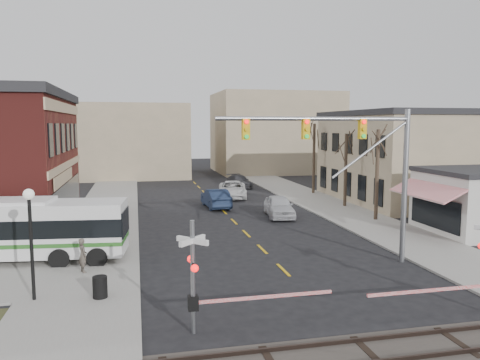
% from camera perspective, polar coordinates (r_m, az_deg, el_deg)
% --- Properties ---
extents(ground, '(160.00, 160.00, 0.00)m').
position_cam_1_polar(ground, '(22.03, 6.93, -12.39)').
color(ground, black).
rests_on(ground, ground).
extents(sidewalk_west, '(5.00, 60.00, 0.12)m').
position_cam_1_polar(sidewalk_west, '(40.32, -15.91, -3.72)').
color(sidewalk_west, gray).
rests_on(sidewalk_west, ground).
extents(sidewalk_east, '(5.00, 60.00, 0.12)m').
position_cam_1_polar(sidewalk_east, '(43.50, 9.96, -2.81)').
color(sidewalk_east, gray).
rests_on(sidewalk_east, ground).
extents(tan_building, '(20.30, 15.30, 8.50)m').
position_cam_1_polar(tan_building, '(49.19, 23.66, 2.75)').
color(tan_building, gray).
rests_on(tan_building, ground).
extents(tree_east_a, '(0.28, 0.28, 6.75)m').
position_cam_1_polar(tree_east_a, '(36.33, 16.36, 0.61)').
color(tree_east_a, '#382B21').
rests_on(tree_east_a, sidewalk_east).
extents(tree_east_b, '(0.28, 0.28, 6.30)m').
position_cam_1_polar(tree_east_b, '(41.80, 12.75, 1.18)').
color(tree_east_b, '#382B21').
rests_on(tree_east_b, sidewalk_east).
extents(tree_east_c, '(0.28, 0.28, 7.20)m').
position_cam_1_polar(tree_east_c, '(49.16, 8.99, 2.60)').
color(tree_east_c, '#382B21').
rests_on(tree_east_c, sidewalk_east).
extents(transit_bus, '(12.62, 4.10, 3.19)m').
position_cam_1_polar(transit_bus, '(27.33, -26.86, -5.39)').
color(transit_bus, silver).
rests_on(transit_bus, ground).
extents(traffic_signal_mast, '(10.11, 0.30, 8.00)m').
position_cam_1_polar(traffic_signal_mast, '(24.23, 14.02, 3.10)').
color(traffic_signal_mast, gray).
rests_on(traffic_signal_mast, ground).
extents(rr_crossing_west, '(5.60, 1.36, 4.00)m').
position_cam_1_polar(rr_crossing_west, '(16.49, -4.26, -11.79)').
color(rr_crossing_west, gray).
rests_on(rr_crossing_west, ground).
extents(street_lamp, '(0.44, 0.44, 4.56)m').
position_cam_1_polar(street_lamp, '(20.55, -24.21, -4.64)').
color(street_lamp, black).
rests_on(street_lamp, sidewalk_west).
extents(trash_bin, '(0.60, 0.60, 0.89)m').
position_cam_1_polar(trash_bin, '(20.56, -16.70, -12.38)').
color(trash_bin, black).
rests_on(trash_bin, sidewalk_west).
extents(car_a, '(2.62, 5.16, 1.68)m').
position_cam_1_polar(car_a, '(36.88, 4.78, -3.21)').
color(car_a, '#B5B6BA').
rests_on(car_a, ground).
extents(car_b, '(2.05, 5.11, 1.65)m').
position_cam_1_polar(car_b, '(40.92, -2.97, -2.22)').
color(car_b, '#19253F').
rests_on(car_b, ground).
extents(car_c, '(3.76, 6.25, 1.62)m').
position_cam_1_polar(car_c, '(46.45, -0.94, -1.16)').
color(car_c, silver).
rests_on(car_c, ground).
extents(car_d, '(2.40, 4.98, 1.40)m').
position_cam_1_polar(car_d, '(54.04, -0.10, -0.16)').
color(car_d, '#38393D').
rests_on(car_d, ground).
extents(pedestrian_near, '(0.61, 0.72, 1.67)m').
position_cam_1_polar(pedestrian_near, '(24.03, -18.63, -8.69)').
color(pedestrian_near, '#4D463E').
rests_on(pedestrian_near, sidewalk_west).
extents(pedestrian_far, '(1.09, 1.04, 1.76)m').
position_cam_1_polar(pedestrian_far, '(27.36, -19.24, -6.74)').
color(pedestrian_far, '#374460').
rests_on(pedestrian_far, sidewalk_west).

